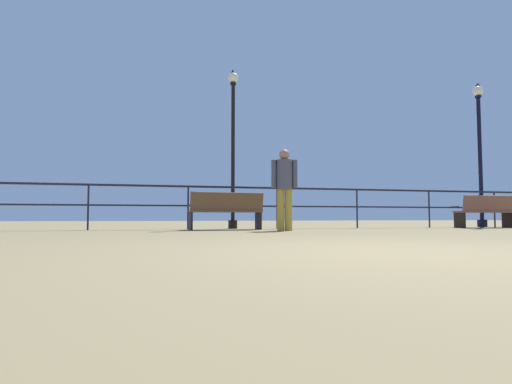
{
  "coord_description": "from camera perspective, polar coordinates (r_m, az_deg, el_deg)",
  "views": [
    {
      "loc": [
        -2.14,
        -3.19,
        0.3
      ],
      "look_at": [
        0.45,
        6.63,
        0.91
      ],
      "focal_mm": 29.16,
      "sensor_mm": 36.0,
      "label": 1
    }
  ],
  "objects": [
    {
      "name": "bench_near_right",
      "position": [
        13.36,
        29.03,
        -2.16
      ],
      "size": [
        1.68,
        0.77,
        0.9
      ],
      "color": "brown",
      "rests_on": "ground_plane"
    },
    {
      "name": "pier_railing",
      "position": [
        10.55,
        -3.05,
        -0.72
      ],
      "size": [
        20.77,
        0.05,
        1.08
      ],
      "color": "black",
      "rests_on": "ground_plane"
    },
    {
      "name": "person_by_bench",
      "position": [
        9.22,
        3.92,
        1.12
      ],
      "size": [
        0.56,
        0.35,
        1.8
      ],
      "color": "#B58F2F",
      "rests_on": "ground_plane"
    },
    {
      "name": "lamppost_right",
      "position": [
        14.75,
        28.34,
        5.55
      ],
      "size": [
        0.31,
        0.31,
        4.51
      ],
      "color": "black",
      "rests_on": "ground_plane"
    },
    {
      "name": "ground_plane",
      "position": [
        3.86,
        19.2,
        -7.76
      ],
      "size": [
        60.0,
        60.0,
        0.0
      ],
      "primitive_type": "plane",
      "color": "olive"
    },
    {
      "name": "lamppost_center",
      "position": [
        11.02,
        -3.17,
        7.22
      ],
      "size": [
        0.27,
        0.27,
        4.24
      ],
      "color": "black",
      "rests_on": "ground_plane"
    },
    {
      "name": "bench_near_left",
      "position": [
        9.82,
        -4.11,
        -2.32
      ],
      "size": [
        1.76,
        0.72,
        0.88
      ],
      "color": "brown",
      "rests_on": "ground_plane"
    }
  ]
}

